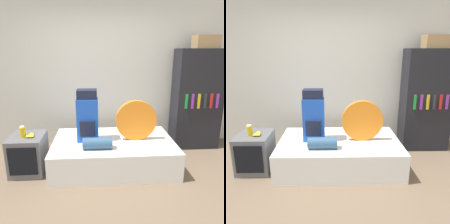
{
  "view_description": "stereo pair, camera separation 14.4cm",
  "coord_description": "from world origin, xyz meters",
  "views": [
    {
      "loc": [
        -0.05,
        -2.25,
        1.75
      ],
      "look_at": [
        0.16,
        0.87,
        0.87
      ],
      "focal_mm": 35.0,
      "sensor_mm": 36.0,
      "label": 1
    },
    {
      "loc": [
        0.09,
        -2.26,
        1.75
      ],
      "look_at": [
        0.16,
        0.87,
        0.87
      ],
      "focal_mm": 35.0,
      "sensor_mm": 36.0,
      "label": 2
    }
  ],
  "objects": [
    {
      "name": "tent_bag",
      "position": [
        0.53,
        0.87,
        0.73
      ],
      "size": [
        0.62,
        0.07,
        0.62
      ],
      "color": "orange",
      "rests_on": "bed"
    },
    {
      "name": "television",
      "position": [
        -1.08,
        0.77,
        0.28
      ],
      "size": [
        0.48,
        0.55,
        0.56
      ],
      "color": "#5B5B60",
      "rests_on": "ground_plane"
    },
    {
      "name": "wall_back",
      "position": [
        0.0,
        1.82,
        1.3
      ],
      "size": [
        8.0,
        0.05,
        2.6
      ],
      "color": "silver",
      "rests_on": "ground_plane"
    },
    {
      "name": "backpack",
      "position": [
        -0.2,
        0.9,
        0.8
      ],
      "size": [
        0.32,
        0.25,
        0.79
      ],
      "color": "blue",
      "rests_on": "bed"
    },
    {
      "name": "bed",
      "position": [
        0.18,
        0.87,
        0.21
      ],
      "size": [
        1.84,
        1.15,
        0.42
      ],
      "color": "white",
      "rests_on": "ground_plane"
    },
    {
      "name": "bookshelf",
      "position": [
        1.75,
        1.51,
        0.89
      ],
      "size": [
        0.83,
        0.43,
        1.79
      ],
      "color": "black",
      "rests_on": "ground_plane"
    },
    {
      "name": "sleeping_roll",
      "position": [
        -0.06,
        0.57,
        0.5
      ],
      "size": [
        0.41,
        0.16,
        0.16
      ],
      "color": "#33567A",
      "rests_on": "bed"
    },
    {
      "name": "cardboard_box",
      "position": [
        1.81,
        1.51,
        1.9
      ],
      "size": [
        0.4,
        0.27,
        0.22
      ],
      "color": "#A88456",
      "rests_on": "bookshelf"
    },
    {
      "name": "canister",
      "position": [
        -1.12,
        0.74,
        0.64
      ],
      "size": [
        0.08,
        0.08,
        0.16
      ],
      "color": "gold",
      "rests_on": "television"
    },
    {
      "name": "banana_bunch",
      "position": [
        -1.02,
        0.75,
        0.58
      ],
      "size": [
        0.14,
        0.18,
        0.04
      ],
      "color": "yellow",
      "rests_on": "television"
    },
    {
      "name": "ground_plane",
      "position": [
        0.0,
        0.0,
        0.0
      ],
      "size": [
        16.0,
        16.0,
        0.0
      ],
      "primitive_type": "plane",
      "color": "brown"
    }
  ]
}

